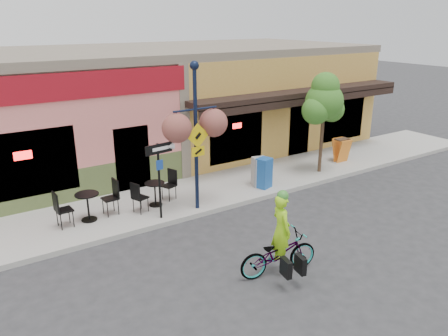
{
  "coord_description": "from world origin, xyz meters",
  "views": [
    {
      "loc": [
        -7.98,
        -9.83,
        5.63
      ],
      "look_at": [
        -1.26,
        0.5,
        1.4
      ],
      "focal_mm": 35.0,
      "sensor_mm": 36.0,
      "label": 1
    }
  ],
  "objects_px": {
    "one_way_sign": "(159,182)",
    "newspaper_box_blue": "(264,173)",
    "building": "(160,101)",
    "bicycle": "(278,254)",
    "lamp_post": "(196,138)",
    "cyclist_rider": "(281,240)",
    "street_tree": "(323,123)",
    "newspaper_box_grey": "(260,172)"
  },
  "relations": [
    {
      "from": "building",
      "to": "newspaper_box_grey",
      "type": "xyz_separation_m",
      "value": [
        0.74,
        -6.16,
        -1.6
      ]
    },
    {
      "from": "building",
      "to": "lamp_post",
      "type": "relative_size",
      "value": 4.13
    },
    {
      "from": "building",
      "to": "newspaper_box_blue",
      "type": "distance_m",
      "value": 6.62
    },
    {
      "from": "one_way_sign",
      "to": "newspaper_box_grey",
      "type": "relative_size",
      "value": 2.23
    },
    {
      "from": "one_way_sign",
      "to": "newspaper_box_blue",
      "type": "distance_m",
      "value": 4.05
    },
    {
      "from": "cyclist_rider",
      "to": "one_way_sign",
      "type": "bearing_deg",
      "value": 27.25
    },
    {
      "from": "cyclist_rider",
      "to": "street_tree",
      "type": "relative_size",
      "value": 0.46
    },
    {
      "from": "lamp_post",
      "to": "one_way_sign",
      "type": "distance_m",
      "value": 1.64
    },
    {
      "from": "lamp_post",
      "to": "building",
      "type": "bearing_deg",
      "value": 72.52
    },
    {
      "from": "cyclist_rider",
      "to": "newspaper_box_grey",
      "type": "height_order",
      "value": "cyclist_rider"
    },
    {
      "from": "bicycle",
      "to": "street_tree",
      "type": "xyz_separation_m",
      "value": [
        5.65,
        4.37,
        1.52
      ]
    },
    {
      "from": "newspaper_box_grey",
      "to": "one_way_sign",
      "type": "bearing_deg",
      "value": -159.32
    },
    {
      "from": "one_way_sign",
      "to": "newspaper_box_grey",
      "type": "bearing_deg",
      "value": -0.42
    },
    {
      "from": "lamp_post",
      "to": "newspaper_box_blue",
      "type": "height_order",
      "value": "lamp_post"
    },
    {
      "from": "bicycle",
      "to": "street_tree",
      "type": "relative_size",
      "value": 0.51
    },
    {
      "from": "building",
      "to": "lamp_post",
      "type": "height_order",
      "value": "lamp_post"
    },
    {
      "from": "bicycle",
      "to": "one_way_sign",
      "type": "xyz_separation_m",
      "value": [
        -1.13,
        3.91,
        0.76
      ]
    },
    {
      "from": "cyclist_rider",
      "to": "building",
      "type": "bearing_deg",
      "value": -0.45
    },
    {
      "from": "cyclist_rider",
      "to": "newspaper_box_grey",
      "type": "distance_m",
      "value": 5.25
    },
    {
      "from": "building",
      "to": "newspaper_box_blue",
      "type": "relative_size",
      "value": 17.56
    },
    {
      "from": "building",
      "to": "newspaper_box_grey",
      "type": "height_order",
      "value": "building"
    },
    {
      "from": "building",
      "to": "lamp_post",
      "type": "bearing_deg",
      "value": -106.73
    },
    {
      "from": "lamp_post",
      "to": "one_way_sign",
      "type": "height_order",
      "value": "lamp_post"
    },
    {
      "from": "lamp_post",
      "to": "street_tree",
      "type": "height_order",
      "value": "lamp_post"
    },
    {
      "from": "cyclist_rider",
      "to": "one_way_sign",
      "type": "xyz_separation_m",
      "value": [
        -1.18,
        3.91,
        0.42
      ]
    },
    {
      "from": "one_way_sign",
      "to": "lamp_post",
      "type": "bearing_deg",
      "value": -5.84
    },
    {
      "from": "lamp_post",
      "to": "street_tree",
      "type": "xyz_separation_m",
      "value": [
        5.54,
        0.41,
        -0.33
      ]
    },
    {
      "from": "lamp_post",
      "to": "one_way_sign",
      "type": "relative_size",
      "value": 1.97
    },
    {
      "from": "building",
      "to": "bicycle",
      "type": "height_order",
      "value": "building"
    },
    {
      "from": "newspaper_box_blue",
      "to": "one_way_sign",
      "type": "bearing_deg",
      "value": 166.73
    },
    {
      "from": "bicycle",
      "to": "one_way_sign",
      "type": "relative_size",
      "value": 0.86
    },
    {
      "from": "lamp_post",
      "to": "newspaper_box_grey",
      "type": "xyz_separation_m",
      "value": [
        2.74,
        0.48,
        -1.7
      ]
    },
    {
      "from": "lamp_post",
      "to": "newspaper_box_blue",
      "type": "xyz_separation_m",
      "value": [
        2.76,
        0.26,
        -1.68
      ]
    },
    {
      "from": "one_way_sign",
      "to": "street_tree",
      "type": "distance_m",
      "value": 6.83
    },
    {
      "from": "newspaper_box_grey",
      "to": "street_tree",
      "type": "height_order",
      "value": "street_tree"
    },
    {
      "from": "one_way_sign",
      "to": "newspaper_box_blue",
      "type": "bearing_deg",
      "value": -3.58
    },
    {
      "from": "lamp_post",
      "to": "newspaper_box_grey",
      "type": "relative_size",
      "value": 4.38
    },
    {
      "from": "bicycle",
      "to": "newspaper_box_grey",
      "type": "height_order",
      "value": "newspaper_box_grey"
    },
    {
      "from": "street_tree",
      "to": "one_way_sign",
      "type": "bearing_deg",
      "value": -176.17
    },
    {
      "from": "one_way_sign",
      "to": "newspaper_box_grey",
      "type": "xyz_separation_m",
      "value": [
        3.98,
        0.52,
        -0.62
      ]
    },
    {
      "from": "bicycle",
      "to": "newspaper_box_grey",
      "type": "xyz_separation_m",
      "value": [
        2.85,
        4.43,
        0.15
      ]
    },
    {
      "from": "bicycle",
      "to": "newspaper_box_blue",
      "type": "bearing_deg",
      "value": -23.71
    }
  ]
}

